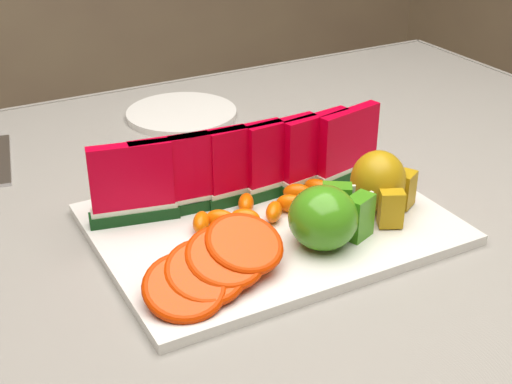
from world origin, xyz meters
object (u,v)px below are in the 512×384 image
at_px(apple_cluster, 327,217).
at_px(side_plate, 182,114).
at_px(platter, 270,224).
at_px(pear_cluster, 381,183).
at_px(fork, 4,157).

xyz_separation_m(apple_cluster, side_plate, (0.02, 0.45, -0.04)).
bearing_deg(side_plate, apple_cluster, -92.25).
height_order(platter, pear_cluster, pear_cluster).
relative_size(apple_cluster, side_plate, 0.49).
bearing_deg(fork, apple_cluster, -57.55).
distance_m(platter, apple_cluster, 0.09).
relative_size(pear_cluster, side_plate, 0.41).
distance_m(pear_cluster, fork, 0.54).
relative_size(platter, pear_cluster, 4.42).
bearing_deg(apple_cluster, side_plate, 87.75).
height_order(platter, side_plate, platter).
relative_size(platter, apple_cluster, 3.72).
bearing_deg(pear_cluster, platter, 160.88).
distance_m(platter, pear_cluster, 0.14).
xyz_separation_m(platter, pear_cluster, (0.13, -0.04, 0.04)).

